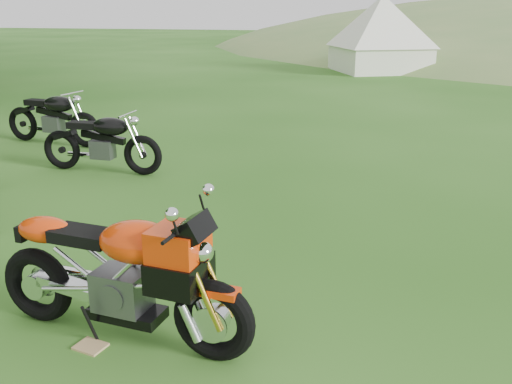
% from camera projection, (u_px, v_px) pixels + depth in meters
% --- Properties ---
extents(ground, '(120.00, 120.00, 0.00)m').
position_uv_depth(ground, '(284.00, 291.00, 5.32)').
color(ground, '#1E4F11').
rests_on(ground, ground).
extents(sport_motorcycle, '(2.19, 0.81, 1.29)m').
position_uv_depth(sport_motorcycle, '(118.00, 264.00, 4.37)').
color(sport_motorcycle, red).
rests_on(sport_motorcycle, ground).
extents(plywood_board, '(0.26, 0.23, 0.02)m').
position_uv_depth(plywood_board, '(91.00, 346.00, 4.43)').
color(plywood_board, tan).
rests_on(plywood_board, ground).
extents(vintage_moto_b, '(1.99, 0.50, 1.04)m').
position_uv_depth(vintage_moto_b, '(101.00, 140.00, 8.96)').
color(vintage_moto_b, black).
rests_on(vintage_moto_b, ground).
extents(vintage_moto_d, '(2.12, 0.79, 1.09)m').
position_uv_depth(vintage_moto_d, '(52.00, 116.00, 10.82)').
color(vintage_moto_d, black).
rests_on(vintage_moto_d, ground).
extents(tent_left, '(4.32, 4.32, 2.83)m').
position_uv_depth(tent_left, '(381.00, 36.00, 22.81)').
color(tent_left, white).
rests_on(tent_left, ground).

